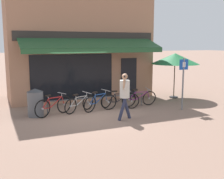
{
  "coord_description": "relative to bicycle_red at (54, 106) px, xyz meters",
  "views": [
    {
      "loc": [
        -3.64,
        -10.47,
        2.88
      ],
      "look_at": [
        0.81,
        -0.4,
        1.05
      ],
      "focal_mm": 45.0,
      "sensor_mm": 36.0,
      "label": 1
    }
  ],
  "objects": [
    {
      "name": "ground_plane",
      "position": [
        1.35,
        -0.51,
        -0.39
      ],
      "size": [
        160.0,
        160.0,
        0.0
      ],
      "primitive_type": "plane",
      "color": "#846656"
    },
    {
      "name": "bicycle_red",
      "position": [
        0.0,
        0.0,
        0.0
      ],
      "size": [
        1.65,
        0.84,
        0.87
      ],
      "rotation": [
        0.01,
        0.0,
        0.45
      ],
      "color": "black",
      "rests_on": "ground_plane"
    },
    {
      "name": "cafe_parasol",
      "position": [
        6.65,
        1.13,
        1.67
      ],
      "size": [
        2.5,
        2.5,
        2.36
      ],
      "color": "#4C3D2D",
      "rests_on": "ground_plane"
    },
    {
      "name": "litter_bin",
      "position": [
        -0.68,
        0.15,
        0.17
      ],
      "size": [
        0.63,
        0.63,
        1.12
      ],
      "color": "#515459",
      "rests_on": "ground_plane"
    },
    {
      "name": "bicycle_silver",
      "position": [
        1.12,
        0.13,
        -0.03
      ],
      "size": [
        1.55,
        0.88,
        0.82
      ],
      "rotation": [
        0.1,
        0.0,
        0.48
      ],
      "color": "black",
      "rests_on": "ground_plane"
    },
    {
      "name": "bicycle_black",
      "position": [
        2.9,
        -0.11,
        -0.02
      ],
      "size": [
        1.71,
        0.55,
        0.84
      ],
      "rotation": [
        -0.01,
        0.0,
        -0.21
      ],
      "color": "black",
      "rests_on": "ground_plane"
    },
    {
      "name": "bicycle_purple",
      "position": [
        3.94,
        0.06,
        -0.02
      ],
      "size": [
        1.74,
        0.52,
        0.86
      ],
      "rotation": [
        0.15,
        0.0,
        -0.03
      ],
      "color": "black",
      "rests_on": "ground_plane"
    },
    {
      "name": "parking_sign",
      "position": [
        5.33,
        -1.28,
        0.99
      ],
      "size": [
        0.44,
        0.07,
        2.25
      ],
      "color": "slate",
      "rests_on": "ground_plane"
    },
    {
      "name": "bicycle_blue",
      "position": [
        1.96,
        0.09,
        -0.01
      ],
      "size": [
        1.66,
        0.94,
        0.87
      ],
      "rotation": [
        0.1,
        0.0,
        0.48
      ],
      "color": "black",
      "rests_on": "ground_plane"
    },
    {
      "name": "pedestrian_adult",
      "position": [
        2.34,
        -1.67,
        0.69
      ],
      "size": [
        0.65,
        0.57,
        1.78
      ],
      "rotation": [
        0.0,
        0.0,
        3.0
      ],
      "color": "#282D47",
      "rests_on": "ground_plane"
    },
    {
      "name": "bike_rack_rail",
      "position": [
        1.98,
        0.2,
        0.09
      ],
      "size": [
        4.48,
        0.04,
        0.57
      ],
      "color": "#47494F",
      "rests_on": "ground_plane"
    },
    {
      "name": "shop_front",
      "position": [
        2.24,
        3.6,
        2.53
      ],
      "size": [
        7.38,
        4.42,
        5.86
      ],
      "color": "#9E7056",
      "rests_on": "ground_plane"
    }
  ]
}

